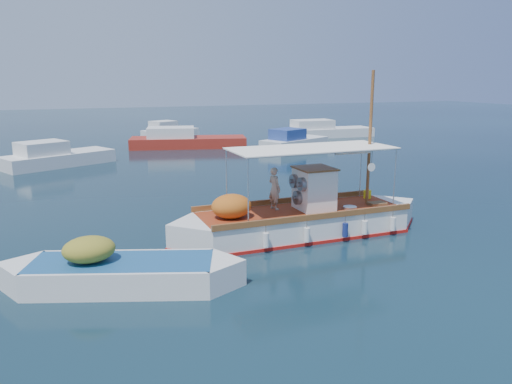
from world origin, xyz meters
name	(u,v)px	position (x,y,z in m)	size (l,w,h in m)	color
ground	(282,231)	(0.00, 0.00, 0.00)	(160.00, 160.00, 0.00)	black
fishing_caique	(300,220)	(0.43, -0.52, 0.51)	(9.53, 2.70, 5.81)	white
dinghy	(120,275)	(-5.96, -2.85, 0.33)	(6.11, 3.28, 1.58)	white
bg_boat_nw	(55,158)	(-7.49, 17.51, 0.49)	(6.99, 5.06, 1.80)	silver
bg_boat_n	(185,141)	(2.01, 22.96, 0.49)	(9.35, 4.88, 1.80)	maroon
bg_boat_ne	(293,143)	(9.56, 18.99, 0.49)	(6.17, 4.43, 1.80)	silver
bg_boat_e	(323,132)	(15.61, 25.29, 0.49)	(9.04, 3.01, 1.80)	silver
bg_boat_far_n	(169,133)	(2.14, 29.46, 0.49)	(5.47, 3.97, 1.80)	silver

